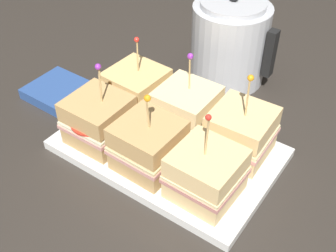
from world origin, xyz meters
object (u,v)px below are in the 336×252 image
Objects in this scene: sandwich_front_left at (99,120)px; napkin_stack at (57,90)px; sandwich_back_center at (186,110)px; sandwich_back_right at (241,133)px; serving_platter at (168,149)px; sandwich_front_right at (206,174)px; sandwich_front_center at (148,145)px; kettle_steel at (230,42)px; sandwich_back_left at (137,91)px.

napkin_stack is at bearing 160.76° from sandwich_front_left.
sandwich_back_right is (0.12, 0.00, 0.00)m from sandwich_back_center.
serving_platter is at bearing -151.98° from sandwich_back_right.
sandwich_front_right is 0.12m from sandwich_back_right.
sandwich_back_right is at bearing 27.10° from sandwich_front_left.
sandwich_back_center is at bearing 134.23° from sandwich_front_right.
napkin_stack is at bearing 167.36° from sandwich_front_center.
sandwich_back_center is 0.79× the size of kettle_steel.
sandwich_back_center is (0.12, 0.12, -0.00)m from sandwich_front_left.
napkin_stack is (-0.31, 0.01, 0.00)m from serving_platter.
sandwich_front_left is 0.21m from napkin_stack.
sandwich_back_left is at bearing 154.31° from serving_platter.
kettle_steel is at bearing 76.49° from sandwich_front_left.
serving_platter is 0.31m from napkin_stack.
kettle_steel is (-0.15, 0.35, 0.03)m from sandwich_front_right.
serving_platter is 0.14m from sandwich_front_right.
sandwich_front_left reaches higher than sandwich_back_center.
serving_platter is 0.14m from sandwich_back_right.
kettle_steel is (0.08, 0.35, 0.03)m from sandwich_front_left.
sandwich_back_right is (0.00, 0.12, 0.00)m from sandwich_front_right.
sandwich_back_left is at bearing -109.57° from kettle_steel.
serving_platter is 0.08m from sandwich_front_center.
sandwich_front_center reaches higher than serving_platter.
napkin_stack is at bearing -166.29° from sandwich_back_left.
sandwich_front_right reaches higher than napkin_stack.
kettle_steel reaches higher than napkin_stack.
kettle_steel is 0.40m from napkin_stack.
sandwich_back_center reaches higher than sandwich_front_center.
sandwich_back_right is (0.23, 0.01, 0.00)m from sandwich_back_left.
sandwich_back_right is at bearing 1.39° from sandwich_back_left.
sandwich_back_left reaches higher than napkin_stack.
serving_platter is at bearing -83.32° from kettle_steel.
napkin_stack is (-0.19, 0.07, -0.05)m from sandwich_front_left.
sandwich_front_left is at bearing -152.90° from sandwich_back_right.
napkin_stack is (-0.31, 0.07, -0.05)m from sandwich_front_center.
sandwich_front_left reaches higher than sandwich_front_right.
serving_platter is 2.39× the size of sandwich_front_left.
sandwich_front_left is 1.02× the size of sandwich_back_left.
sandwich_front_center is 1.33× the size of napkin_stack.
sandwich_back_right is (0.12, 0.06, 0.05)m from serving_platter.
sandwich_back_right is at bearing -56.59° from kettle_steel.
serving_platter is 2.45× the size of sandwich_back_left.
sandwich_back_right is 0.43m from napkin_stack.
serving_platter is at bearing 26.18° from sandwich_front_left.
sandwich_front_center is 0.96× the size of sandwich_front_right.
sandwich_front_center is at bearing -179.39° from sandwich_front_right.
napkin_stack reaches higher than serving_platter.
sandwich_front_left is at bearing -19.24° from napkin_stack.
serving_platter is 0.30m from kettle_steel.
sandwich_back_center is (-0.00, 0.06, 0.05)m from serving_platter.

